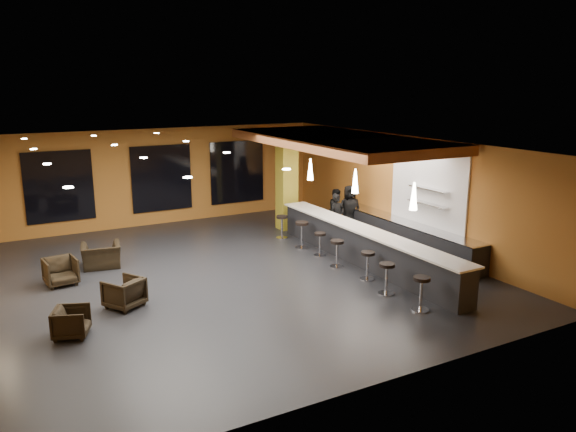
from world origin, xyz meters
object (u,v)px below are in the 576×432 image
staff_c (350,210)px  armchair_a (71,322)px  prep_counter (406,237)px  armchair_d (101,256)px  bar_stool_0 (421,289)px  bar_stool_2 (368,262)px  bar_stool_4 (320,241)px  staff_b (337,210)px  column (287,180)px  pendant_1 (355,181)px  bar_stool_3 (337,250)px  bar_stool_6 (282,224)px  pendant_0 (414,196)px  bar_stool_1 (387,274)px  bar_counter (364,247)px  armchair_b (124,293)px  pendant_2 (310,169)px  armchair_c (61,271)px  bar_stool_5 (302,231)px

staff_c → armchair_a: staff_c is taller
prep_counter → armchair_d: (-8.67, 2.83, -0.09)m
prep_counter → bar_stool_0: (-2.86, -3.89, 0.09)m
bar_stool_2 → bar_stool_4: bearing=89.8°
staff_b → prep_counter: bearing=-92.1°
column → pendant_1: (0.00, -4.10, 0.60)m
bar_stool_3 → bar_stool_6: bearing=89.0°
pendant_0 → bar_stool_1: size_ratio=0.88×
prep_counter → armchair_d: 9.12m
column → armchair_a: bearing=-145.5°
prep_counter → bar_stool_2: (-2.68, -1.61, 0.06)m
bar_counter → pendant_1: size_ratio=11.43×
armchair_a → armchair_b: 1.68m
bar_counter → armchair_b: 6.77m
pendant_2 → bar_stool_3: bearing=-105.9°
bar_stool_4 → bar_counter: bearing=-61.9°
pendant_1 → armchair_d: (-6.67, 2.83, -2.01)m
staff_b → armchair_b: 8.83m
bar_counter → armchair_c: bar_counter is taller
staff_b → armchair_d: size_ratio=1.43×
staff_c → bar_stool_0: staff_c is taller
bar_counter → bar_stool_6: bar_counter is taller
bar_counter → bar_stool_4: size_ratio=11.07×
armchair_d → bar_stool_6: bar_stool_6 is taller
staff_b → bar_stool_5: (-2.13, -1.24, -0.21)m
staff_c → bar_stool_6: staff_c is taller
pendant_1 → bar_stool_0: (-0.86, -3.89, -1.83)m
armchair_b → armchair_d: (0.10, 3.24, -0.01)m
column → pendant_0: 6.63m
staff_c → armchair_c: 9.46m
pendant_1 → bar_stool_2: pendant_1 is taller
staff_c → bar_stool_2: size_ratio=2.20×
pendant_1 → armchair_a: pendant_1 is taller
column → armchair_a: (-8.08, -5.56, -1.44)m
pendant_1 → bar_stool_6: (-0.76, 3.04, -1.85)m
armchair_a → bar_counter: bearing=-62.2°
bar_stool_0 → armchair_b: bearing=149.5°
pendant_0 → bar_stool_5: 4.66m
column → bar_stool_3: size_ratio=4.44×
armchair_b → bar_stool_2: (6.08, -1.20, 0.14)m
armchair_a → bar_stool_3: 7.35m
bar_counter → bar_stool_1: bar_counter is taller
staff_c → bar_stool_5: staff_c is taller
staff_b → bar_stool_1: staff_b is taller
bar_counter → staff_b: staff_b is taller
prep_counter → pendant_1: size_ratio=8.57×
bar_counter → bar_stool_2: bar_counter is taller
armchair_a → bar_stool_2: (7.40, -0.15, 0.18)m
column → bar_stool_0: (-0.86, -7.99, -1.23)m
armchair_c → pendant_0: bearing=-35.8°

